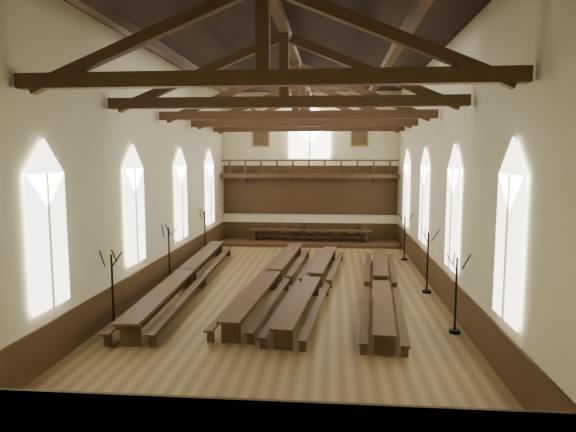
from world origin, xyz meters
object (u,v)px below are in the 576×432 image
object	(u,v)px
high_table	(310,231)
candelabrum_left_far	(205,243)
refectory_row_b	(274,275)
refectory_row_d	(382,282)
candelabrum_left_near	(113,305)
candelabrum_right_near	(455,309)
candelabrum_right_far	(404,246)
dais	(310,242)
candelabrum_left_mid	(169,267)
candelabrum_right_mid	(427,273)
refectory_row_a	(187,274)
refectory_row_c	(314,279)

from	to	relation	value
high_table	candelabrum_left_far	bearing A→B (deg)	-137.35
refectory_row_b	refectory_row_d	bearing A→B (deg)	-10.41
candelabrum_left_near	candelabrum_right_near	bearing A→B (deg)	2.98
candelabrum_right_far	refectory_row_d	bearing A→B (deg)	-104.54
dais	candelabrum_right_far	distance (m)	7.35
candelabrum_right_near	candelabrum_right_far	bearing A→B (deg)	90.00
refectory_row_d	high_table	distance (m)	12.80
refectory_row_b	refectory_row_d	xyz separation A→B (m)	(4.57, -0.84, -0.04)
refectory_row_d	high_table	bearing A→B (deg)	105.87
candelabrum_left_near	high_table	bearing A→B (deg)	71.92
refectory_row_b	candelabrum_left_far	bearing A→B (deg)	126.54
refectory_row_b	candelabrum_left_mid	xyz separation A→B (m)	(-4.62, -0.12, 0.27)
candelabrum_left_far	candelabrum_right_mid	xyz separation A→B (m)	(11.10, -6.60, -0.03)
candelabrum_right_far	refectory_row_a	bearing A→B (deg)	-146.22
candelabrum_right_mid	candelabrum_right_near	bearing A→B (deg)	-90.00
dais	candelabrum_left_far	xyz separation A→B (m)	(-5.69, -5.24, 0.75)
candelabrum_right_near	candelabrum_left_near	bearing A→B (deg)	-177.02
dais	candelabrum_right_far	xyz separation A→B (m)	(5.41, -4.92, 0.68)
candelabrum_left_far	candelabrum_left_near	bearing A→B (deg)	-90.00
refectory_row_b	candelabrum_left_near	xyz separation A→B (m)	(-4.62, -5.94, 0.25)
refectory_row_a	refectory_row_c	world-z (taller)	refectory_row_a
refectory_row_b	dais	size ratio (longest dim) A/B	1.28
candelabrum_left_mid	candelabrum_right_mid	distance (m)	11.10
refectory_row_a	refectory_row_c	distance (m)	5.58
candelabrum_right_far	refectory_row_c	bearing A→B (deg)	-123.34
high_table	candelabrum_left_mid	size ratio (longest dim) A/B	2.94
refectory_row_b	candelabrum_right_near	bearing A→B (deg)	-39.61
candelabrum_right_mid	candelabrum_right_far	world-z (taller)	candelabrum_right_mid
candelabrum_right_near	refectory_row_c	bearing A→B (deg)	134.41
candelabrum_right_mid	candelabrum_left_mid	bearing A→B (deg)	178.69
refectory_row_b	candelabrum_right_far	xyz separation A→B (m)	(6.48, 6.55, 0.23)
high_table	candelabrum_right_near	distance (m)	17.68
dais	candelabrum_right_far	world-z (taller)	candelabrum_right_far
candelabrum_left_mid	refectory_row_a	bearing A→B (deg)	-13.59
candelabrum_left_mid	candelabrum_left_far	size ratio (longest dim) A/B	0.97
refectory_row_b	high_table	xyz separation A→B (m)	(1.07, 11.47, 0.28)
refectory_row_a	candelabrum_left_mid	xyz separation A→B (m)	(-0.83, 0.20, 0.23)
dais	candelabrum_left_near	size ratio (longest dim) A/B	4.33
refectory_row_b	candelabrum_right_mid	distance (m)	6.50
candelabrum_left_far	dais	bearing A→B (deg)	42.65
refectory_row_a	refectory_row_d	size ratio (longest dim) A/B	1.07
refectory_row_c	candelabrum_right_near	size ratio (longest dim) A/B	5.46
refectory_row_a	candelabrum_left_mid	bearing A→B (deg)	166.41
candelabrum_left_far	candelabrum_right_far	xyz separation A→B (m)	(11.10, 0.32, -0.07)
refectory_row_b	candelabrum_right_mid	size ratio (longest dim) A/B	5.39
candelabrum_left_far	candelabrum_right_near	xyz separation A→B (m)	(11.10, -11.60, -0.06)
candelabrum_left_mid	candelabrum_right_far	xyz separation A→B (m)	(11.10, 6.67, -0.04)
refectory_row_d	candelabrum_left_near	xyz separation A→B (m)	(-9.18, -5.11, 0.29)
candelabrum_right_near	candelabrum_right_mid	size ratio (longest dim) A/B	0.96
candelabrum_left_near	refectory_row_a	bearing A→B (deg)	81.58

